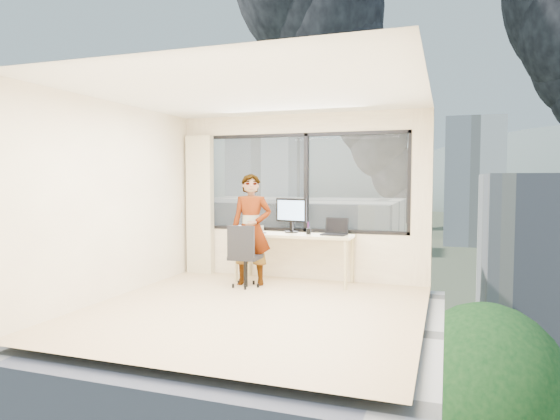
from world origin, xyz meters
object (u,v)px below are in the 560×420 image
at_px(desk, 294,258).
at_px(laptop, 334,227).
at_px(person, 251,229).
at_px(monitor, 291,215).
at_px(game_console, 250,228).
at_px(chair, 246,255).
at_px(handbag, 338,227).

bearing_deg(desk, laptop, -0.35).
height_order(desk, laptop, laptop).
relative_size(person, laptop, 4.38).
relative_size(monitor, laptop, 1.42).
xyz_separation_m(monitor, game_console, (-0.71, 0.03, -0.23)).
height_order(monitor, game_console, monitor).
relative_size(chair, laptop, 2.47).
height_order(monitor, handbag, monitor).
relative_size(desk, monitor, 3.34).
bearing_deg(desk, person, -147.98).
xyz_separation_m(desk, game_console, (-0.80, 0.18, 0.42)).
distance_m(chair, laptop, 1.37).
distance_m(monitor, game_console, 0.75).
distance_m(person, laptop, 1.23).
bearing_deg(laptop, handbag, 92.27).
bearing_deg(game_console, chair, -55.62).
distance_m(desk, game_console, 0.92).
xyz_separation_m(chair, monitor, (0.49, 0.69, 0.55)).
xyz_separation_m(desk, laptop, (0.62, -0.00, 0.49)).
relative_size(person, handbag, 5.97).
distance_m(chair, game_console, 0.82).
bearing_deg(handbag, chair, -132.62).
bearing_deg(game_console, laptop, 9.61).
bearing_deg(desk, chair, -136.82).
bearing_deg(monitor, handbag, 17.91).
height_order(desk, person, person).
distance_m(monitor, handbag, 0.75).
bearing_deg(person, handbag, 13.08).
xyz_separation_m(monitor, handbag, (0.73, 0.05, -0.16)).
relative_size(desk, laptop, 4.75).
bearing_deg(handbag, laptop, -78.52).
bearing_deg(person, monitor, 35.00).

